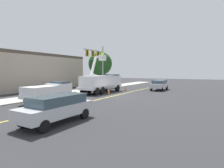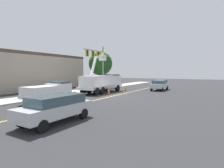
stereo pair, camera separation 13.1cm
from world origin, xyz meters
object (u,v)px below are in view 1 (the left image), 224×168
object	(u,v)px
utility_bucket_truck	(102,82)
traffic_cone_mid_rear	(109,92)
traffic_cone_leading	(37,104)
traffic_signal_mast	(98,60)
traffic_cone_mid_front	(80,97)
trailing_sedan	(57,107)
service_pickup_truck	(50,91)
traffic_cone_trailing	(125,89)
passing_minivan	(159,84)

from	to	relation	value
utility_bucket_truck	traffic_cone_mid_rear	distance (m)	2.89
traffic_cone_leading	traffic_cone_mid_rear	xyz separation A→B (m)	(11.16, -0.54, -0.04)
utility_bucket_truck	traffic_signal_mast	size ratio (longest dim) A/B	1.10
traffic_cone_mid_front	traffic_cone_mid_rear	size ratio (longest dim) A/B	1.09
trailing_sedan	traffic_cone_mid_rear	size ratio (longest dim) A/B	6.40
service_pickup_truck	traffic_signal_mast	distance (m)	13.48
service_pickup_truck	traffic_signal_mast	bearing A→B (deg)	10.79
traffic_cone_leading	traffic_cone_mid_front	distance (m)	5.49
traffic_cone_trailing	traffic_signal_mast	size ratio (longest dim) A/B	0.10
passing_minivan	traffic_cone_trailing	world-z (taller)	passing_minivan
service_pickup_truck	traffic_signal_mast	xyz separation A→B (m)	(12.64, 2.41, 4.00)
service_pickup_truck	utility_bucket_truck	bearing A→B (deg)	-1.53
utility_bucket_truck	service_pickup_truck	distance (m)	9.74
traffic_cone_mid_front	traffic_cone_trailing	xyz separation A→B (m)	(11.05, -0.40, -0.03)
traffic_cone_leading	traffic_cone_trailing	distance (m)	16.55
traffic_cone_mid_rear	trailing_sedan	bearing A→B (deg)	-163.58
utility_bucket_truck	traffic_cone_mid_rear	world-z (taller)	utility_bucket_truck
passing_minivan	traffic_cone_mid_front	world-z (taller)	passing_minivan
utility_bucket_truck	service_pickup_truck	bearing A→B (deg)	178.47
service_pickup_truck	trailing_sedan	bearing A→B (deg)	-129.32
traffic_cone_mid_rear	traffic_cone_leading	bearing A→B (deg)	177.25
traffic_cone_mid_front	utility_bucket_truck	bearing A→B (deg)	13.09
service_pickup_truck	traffic_cone_leading	size ratio (longest dim) A/B	6.77
trailing_sedan	traffic_signal_mast	distance (m)	20.17
traffic_cone_mid_rear	traffic_signal_mast	distance (m)	8.09
traffic_signal_mast	traffic_cone_trailing	bearing A→B (deg)	-79.80
traffic_cone_leading	traffic_cone_mid_front	xyz separation A→B (m)	(5.49, -0.16, -0.01)
traffic_signal_mast	traffic_cone_mid_front	bearing A→B (deg)	-156.84
passing_minivan	traffic_cone_trailing	size ratio (longest dim) A/B	6.33
passing_minivan	traffic_cone_mid_rear	world-z (taller)	passing_minivan
traffic_cone_mid_rear	service_pickup_truck	bearing A→B (deg)	163.99
trailing_sedan	service_pickup_truck	bearing A→B (deg)	50.68
traffic_cone_mid_front	traffic_cone_mid_rear	world-z (taller)	traffic_cone_mid_front
service_pickup_truck	traffic_cone_trailing	size ratio (longest dim) A/B	7.38
service_pickup_truck	traffic_cone_trailing	bearing A→B (deg)	-9.88
traffic_cone_mid_front	traffic_cone_trailing	size ratio (longest dim) A/B	1.08
service_pickup_truck	trailing_sedan	size ratio (longest dim) A/B	1.17
utility_bucket_truck	passing_minivan	size ratio (longest dim) A/B	1.70
trailing_sedan	traffic_cone_leading	distance (m)	4.92
trailing_sedan	traffic_cone_leading	size ratio (longest dim) A/B	5.81
passing_minivan	traffic_cone_leading	distance (m)	21.03
traffic_signal_mast	traffic_cone_mid_rear	bearing A→B (deg)	-133.63
utility_bucket_truck	passing_minivan	xyz separation A→B (m)	(7.64, -6.63, -0.62)
traffic_cone_mid_front	traffic_cone_mid_rear	xyz separation A→B (m)	(5.68, -0.38, -0.03)
traffic_cone_leading	traffic_signal_mast	size ratio (longest dim) A/B	0.11
passing_minivan	traffic_signal_mast	distance (m)	11.22
traffic_cone_mid_rear	traffic_signal_mast	xyz separation A→B (m)	(4.52, 4.74, 4.75)
utility_bucket_truck	traffic_cone_leading	xyz separation A→B (m)	(-12.76, -1.54, -1.19)
passing_minivan	traffic_cone_trailing	bearing A→B (deg)	130.37
passing_minivan	traffic_signal_mast	world-z (taller)	traffic_signal_mast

